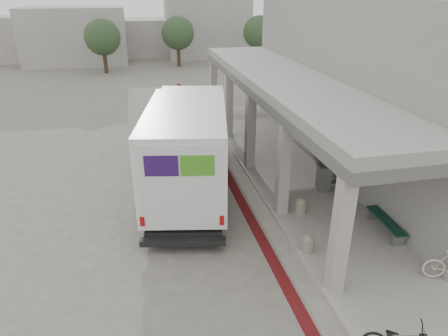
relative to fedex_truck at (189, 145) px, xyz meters
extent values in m
plane|color=#605C52|center=(0.72, -3.02, -1.92)|extent=(120.00, 120.00, 0.00)
cube|color=#571112|center=(1.72, -1.02, -1.91)|extent=(0.35, 40.00, 0.01)
cube|color=gray|center=(4.72, -3.02, -1.86)|extent=(4.40, 28.00, 0.12)
cube|color=gray|center=(8.07, 1.48, 1.58)|extent=(4.30, 17.00, 7.00)
cube|color=#5A5854|center=(4.32, 1.48, 1.58)|extent=(3.40, 16.90, 0.35)
cube|color=gray|center=(4.32, 1.48, 1.93)|extent=(3.40, 16.90, 0.35)
cube|color=gray|center=(-7.28, 30.98, 0.83)|extent=(10.00, 6.00, 5.50)
cube|color=gray|center=(-0.28, 34.98, 0.08)|extent=(8.00, 6.00, 4.00)
cube|color=gray|center=(6.72, 32.98, 1.33)|extent=(9.00, 6.00, 6.50)
cube|color=gray|center=(-13.28, 33.98, 0.33)|extent=(7.00, 5.00, 4.50)
cylinder|color=#38281C|center=(-4.28, 24.98, -0.72)|extent=(0.36, 0.36, 2.40)
sphere|color=#283820|center=(-4.28, 24.98, 1.28)|extent=(3.20, 3.20, 3.20)
cylinder|color=#38281C|center=(2.72, 26.98, -0.72)|extent=(0.36, 0.36, 2.40)
sphere|color=#283820|center=(2.72, 26.98, 1.28)|extent=(3.20, 3.20, 3.20)
cylinder|color=#38281C|center=(10.72, 25.98, -0.72)|extent=(0.36, 0.36, 2.40)
sphere|color=#283820|center=(10.72, 25.98, 1.28)|extent=(3.20, 3.20, 3.20)
cube|color=black|center=(-0.01, -0.04, -1.48)|extent=(3.80, 8.07, 0.33)
cube|color=silver|center=(-0.20, -1.02, 0.24)|extent=(3.73, 6.18, 2.88)
cube|color=silver|center=(0.54, 2.74, 0.08)|extent=(3.02, 2.59, 2.55)
cube|color=silver|center=(0.77, 3.88, -0.87)|extent=(2.52, 1.13, 0.89)
cube|color=black|center=(0.72, 3.61, 0.69)|extent=(2.50, 1.00, 1.16)
cube|color=black|center=(-0.78, -3.95, -1.53)|extent=(2.56, 0.77, 0.20)
cube|color=#29104B|center=(-1.36, 0.00, 0.74)|extent=(0.32, 1.53, 0.83)
cube|color=#3F8C1E|center=(-1.68, -1.63, 0.74)|extent=(0.32, 1.53, 0.83)
cube|color=#29104B|center=(-1.26, -3.78, 0.91)|extent=(0.93, 0.22, 0.61)
cube|color=#3F8C1E|center=(-0.28, -3.98, 0.91)|extent=(0.93, 0.22, 0.61)
cylinder|color=black|center=(-0.59, 3.02, -1.42)|extent=(0.50, 1.04, 1.00)
cylinder|color=black|center=(1.70, 2.56, -1.42)|extent=(0.50, 1.04, 1.00)
cylinder|color=black|center=(-1.58, -1.99, -1.42)|extent=(0.50, 1.04, 1.00)
cylinder|color=black|center=(0.70, -2.44, -1.42)|extent=(0.50, 1.04, 1.00)
cube|color=gray|center=(5.63, -5.19, -1.60)|extent=(0.40, 0.10, 0.39)
cube|color=gray|center=(5.70, -3.64, -1.60)|extent=(0.40, 0.10, 0.39)
cube|color=#113328|center=(5.52, -4.41, -1.39)|extent=(0.19, 1.86, 0.05)
cube|color=#113328|center=(5.67, -4.42, -1.39)|extent=(0.19, 1.86, 0.05)
cube|color=#113328|center=(5.81, -4.42, -1.39)|extent=(0.19, 1.86, 0.05)
cylinder|color=gray|center=(3.48, -2.70, -1.62)|extent=(0.37, 0.37, 0.37)
sphere|color=gray|center=(3.48, -2.70, -1.43)|extent=(0.37, 0.37, 0.37)
cylinder|color=gray|center=(2.82, -4.84, -1.61)|extent=(0.38, 0.38, 0.38)
sphere|color=gray|center=(2.82, -4.84, -1.42)|extent=(0.38, 0.38, 0.38)
cube|color=slate|center=(5.02, -1.21, -1.30)|extent=(0.57, 0.68, 1.00)
camera|label=1|loc=(-1.74, -13.90, 5.39)|focal=32.00mm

